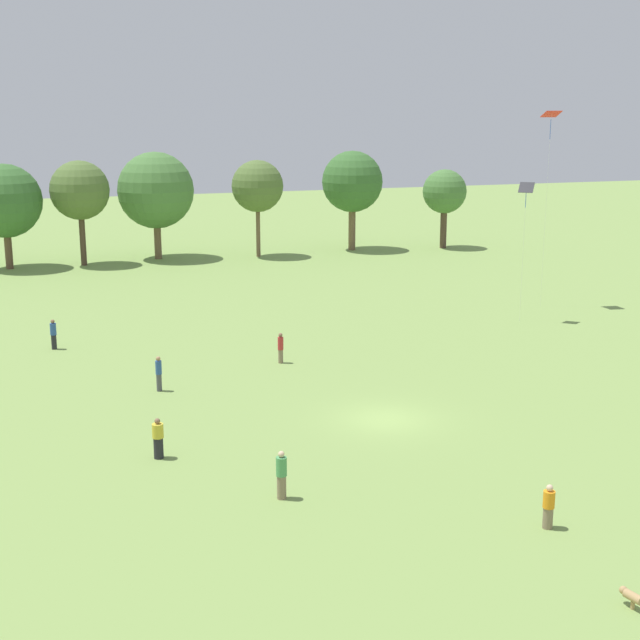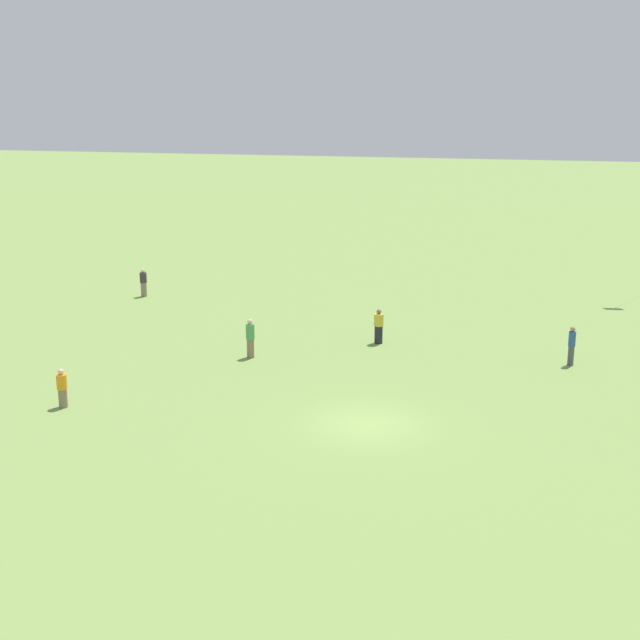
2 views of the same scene
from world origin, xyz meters
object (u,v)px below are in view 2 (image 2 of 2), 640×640
at_px(person_2, 250,338).
at_px(person_4, 62,388).
at_px(person_6, 143,283).
at_px(person_7, 572,345).
at_px(person_5, 379,327).

xyz_separation_m(person_2, person_4, (7.98, -5.43, -0.14)).
bearing_deg(person_2, person_6, -24.85).
relative_size(person_6, person_7, 0.92).
distance_m(person_2, person_4, 9.66).
height_order(person_2, person_5, person_2).
bearing_deg(person_7, person_4, 76.26).
xyz_separation_m(person_5, person_7, (1.59, 9.19, 0.10)).
distance_m(person_5, person_6, 16.84).
bearing_deg(person_6, person_4, 164.60).
distance_m(person_6, person_7, 26.00).
distance_m(person_4, person_5, 16.00).
bearing_deg(person_2, person_4, 77.33).
xyz_separation_m(person_2, person_5, (-3.65, 5.55, -0.08)).
relative_size(person_5, person_6, 1.02).
bearing_deg(person_5, person_4, -143.51).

